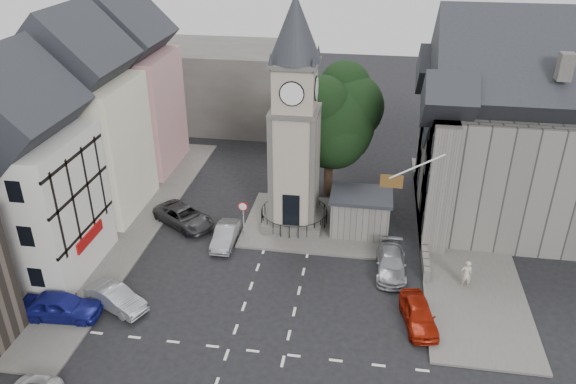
% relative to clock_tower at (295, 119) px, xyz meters
% --- Properties ---
extents(ground, '(120.00, 120.00, 0.00)m').
position_rel_clock_tower_xyz_m(ground, '(0.00, -7.99, -8.12)').
color(ground, black).
rests_on(ground, ground).
extents(pavement_west, '(6.00, 30.00, 0.14)m').
position_rel_clock_tower_xyz_m(pavement_west, '(-12.50, -1.99, -8.05)').
color(pavement_west, '#595651').
rests_on(pavement_west, ground).
extents(pavement_east, '(6.00, 26.00, 0.14)m').
position_rel_clock_tower_xyz_m(pavement_east, '(12.00, 0.01, -8.05)').
color(pavement_east, '#595651').
rests_on(pavement_east, ground).
extents(central_island, '(10.00, 8.00, 0.16)m').
position_rel_clock_tower_xyz_m(central_island, '(1.50, 0.01, -8.04)').
color(central_island, '#595651').
rests_on(central_island, ground).
extents(road_markings, '(20.00, 8.00, 0.01)m').
position_rel_clock_tower_xyz_m(road_markings, '(0.00, -13.49, -8.12)').
color(road_markings, silver).
rests_on(road_markings, ground).
extents(clock_tower, '(4.86, 4.86, 16.25)m').
position_rel_clock_tower_xyz_m(clock_tower, '(0.00, 0.00, 0.00)').
color(clock_tower, '#4C4944').
rests_on(clock_tower, ground).
extents(stone_shelter, '(4.30, 3.30, 3.08)m').
position_rel_clock_tower_xyz_m(stone_shelter, '(4.80, -0.49, -6.57)').
color(stone_shelter, '#625F5A').
rests_on(stone_shelter, ground).
extents(town_tree, '(7.20, 7.20, 10.80)m').
position_rel_clock_tower_xyz_m(town_tree, '(2.00, 5.01, -1.15)').
color(town_tree, black).
rests_on(town_tree, ground).
extents(warning_sign_post, '(0.70, 0.19, 2.85)m').
position_rel_clock_tower_xyz_m(warning_sign_post, '(-3.20, -2.56, -6.09)').
color(warning_sign_post, black).
rests_on(warning_sign_post, ground).
extents(terrace_pink, '(8.10, 7.60, 12.80)m').
position_rel_clock_tower_xyz_m(terrace_pink, '(-15.50, 8.01, -1.54)').
color(terrace_pink, '#D69397').
rests_on(terrace_pink, ground).
extents(terrace_cream, '(8.10, 7.60, 12.80)m').
position_rel_clock_tower_xyz_m(terrace_cream, '(-15.50, 0.01, -1.54)').
color(terrace_cream, '#F5EECD').
rests_on(terrace_cream, ground).
extents(terrace_tudor, '(8.10, 7.60, 12.00)m').
position_rel_clock_tower_xyz_m(terrace_tudor, '(-15.50, -7.99, -1.93)').
color(terrace_tudor, silver).
rests_on(terrace_tudor, ground).
extents(backdrop_west, '(20.00, 10.00, 8.00)m').
position_rel_clock_tower_xyz_m(backdrop_west, '(-12.00, 20.01, -4.12)').
color(backdrop_west, '#4C4944').
rests_on(backdrop_west, ground).
extents(east_building, '(14.40, 11.40, 12.60)m').
position_rel_clock_tower_xyz_m(east_building, '(15.59, 3.01, -1.86)').
color(east_building, '#625F5A').
rests_on(east_building, ground).
extents(east_boundary_wall, '(0.40, 16.00, 0.90)m').
position_rel_clock_tower_xyz_m(east_boundary_wall, '(9.20, 2.01, -7.67)').
color(east_boundary_wall, '#625F5A').
rests_on(east_boundary_wall, ground).
extents(flagpole, '(3.68, 0.10, 2.74)m').
position_rel_clock_tower_xyz_m(flagpole, '(8.00, -3.99, -1.12)').
color(flagpole, white).
rests_on(flagpole, ground).
extents(car_west_blue, '(4.65, 2.11, 1.55)m').
position_rel_clock_tower_xyz_m(car_west_blue, '(-11.50, -12.53, -7.35)').
color(car_west_blue, navy).
rests_on(car_west_blue, ground).
extents(car_west_silver, '(4.26, 2.94, 1.33)m').
position_rel_clock_tower_xyz_m(car_west_silver, '(-8.82, -11.21, -7.46)').
color(car_west_silver, '#999DA0').
rests_on(car_west_silver, ground).
extents(car_west_grey, '(5.44, 4.65, 1.39)m').
position_rel_clock_tower_xyz_m(car_west_grey, '(-7.93, -1.53, -7.43)').
color(car_west_grey, '#2D2D30').
rests_on(car_west_grey, ground).
extents(car_island_silver, '(1.44, 3.92, 1.28)m').
position_rel_clock_tower_xyz_m(car_island_silver, '(-4.28, -3.49, -7.48)').
color(car_island_silver, gray).
rests_on(car_island_silver, ground).
extents(car_island_east, '(1.95, 4.60, 1.32)m').
position_rel_clock_tower_xyz_m(car_island_east, '(7.00, -5.12, -7.46)').
color(car_island_east, gray).
rests_on(car_island_east, ground).
extents(car_east_red, '(2.35, 4.27, 1.38)m').
position_rel_clock_tower_xyz_m(car_east_red, '(8.50, -9.92, -7.43)').
color(car_east_red, '#941908').
rests_on(car_east_red, ground).
extents(pedestrian, '(0.72, 0.50, 1.90)m').
position_rel_clock_tower_xyz_m(pedestrian, '(11.50, -5.99, -7.17)').
color(pedestrian, beige).
rests_on(pedestrian, ground).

